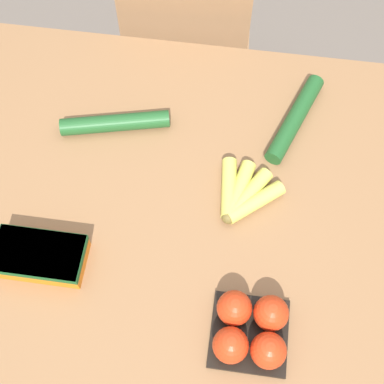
% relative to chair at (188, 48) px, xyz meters
% --- Properties ---
extents(ground_plane, '(12.00, 12.00, 0.00)m').
position_rel_chair_xyz_m(ground_plane, '(0.11, -0.70, -0.47)').
color(ground_plane, '#665B51').
extents(dining_table, '(1.28, 0.95, 0.74)m').
position_rel_chair_xyz_m(dining_table, '(0.11, -0.70, 0.17)').
color(dining_table, olive).
rests_on(dining_table, ground_plane).
extents(chair, '(0.44, 0.42, 0.91)m').
position_rel_chair_xyz_m(chair, '(0.00, 0.00, 0.00)').
color(chair, '#8E6642').
rests_on(chair, ground_plane).
extents(banana_bunch, '(0.16, 0.17, 0.04)m').
position_rel_chair_xyz_m(banana_bunch, '(0.23, -0.68, 0.29)').
color(banana_bunch, brown).
rests_on(banana_bunch, dining_table).
extents(tomato_pack, '(0.16, 0.16, 0.08)m').
position_rel_chair_xyz_m(tomato_pack, '(0.27, -1.00, 0.31)').
color(tomato_pack, black).
rests_on(tomato_pack, dining_table).
extents(carrot_bag, '(0.20, 0.11, 0.05)m').
position_rel_chair_xyz_m(carrot_bag, '(-0.20, -0.90, 0.30)').
color(carrot_bag, orange).
rests_on(carrot_bag, dining_table).
extents(cucumber_near, '(0.27, 0.11, 0.04)m').
position_rel_chair_xyz_m(cucumber_near, '(-0.11, -0.53, 0.29)').
color(cucumber_near, '#1E5123').
rests_on(cucumber_near, dining_table).
extents(cucumber_far, '(0.14, 0.27, 0.04)m').
position_rel_chair_xyz_m(cucumber_far, '(0.34, -0.45, 0.29)').
color(cucumber_far, '#1E5123').
rests_on(cucumber_far, dining_table).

